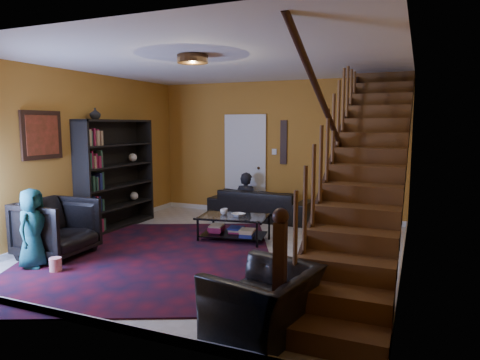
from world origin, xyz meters
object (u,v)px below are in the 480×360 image
object	(u,v)px
armchair_left	(57,228)
coffee_table	(234,227)
bookshelf	(117,176)
sofa	(261,204)
armchair_right	(263,302)

from	to	relation	value
armchair_left	coffee_table	world-z (taller)	armchair_left
bookshelf	sofa	world-z (taller)	bookshelf
sofa	armchair_right	size ratio (longest dim) A/B	2.18
armchair_left	coffee_table	bearing A→B (deg)	-50.35
armchair_left	armchair_right	size ratio (longest dim) A/B	0.98
armchair_right	sofa	bearing A→B (deg)	-147.82
bookshelf	coffee_table	world-z (taller)	bookshelf
armchair_left	coffee_table	size ratio (longest dim) A/B	0.78
sofa	coffee_table	distance (m)	1.73
armchair_right	armchair_left	bearing A→B (deg)	-94.53
bookshelf	armchair_right	size ratio (longest dim) A/B	2.10
sofa	armchair_left	world-z (taller)	armchair_left
sofa	armchair_left	bearing A→B (deg)	64.75
armchair_left	bookshelf	bearing A→B (deg)	9.50
coffee_table	bookshelf	bearing A→B (deg)	179.36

